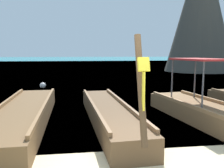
{
  "coord_description": "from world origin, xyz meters",
  "views": [
    {
      "loc": [
        -0.96,
        -3.87,
        2.15
      ],
      "look_at": [
        0.0,
        3.14,
        1.23
      ],
      "focal_mm": 38.65,
      "sensor_mm": 36.0,
      "label": 1
    }
  ],
  "objects_px": {
    "longtail_boat_red_ribbon": "(24,115)",
    "karst_rock": "(202,7)",
    "mooring_buoy_near": "(43,85)",
    "longtail_boat_violet_ribbon": "(212,114)",
    "longtail_boat_yellow_ribbon": "(109,114)"
  },
  "relations": [
    {
      "from": "longtail_boat_violet_ribbon",
      "to": "karst_rock",
      "type": "distance_m",
      "value": 23.38
    },
    {
      "from": "longtail_boat_yellow_ribbon",
      "to": "mooring_buoy_near",
      "type": "relative_size",
      "value": 17.69
    },
    {
      "from": "longtail_boat_violet_ribbon",
      "to": "mooring_buoy_near",
      "type": "xyz_separation_m",
      "value": [
        -6.11,
        8.24,
        -0.14
      ]
    },
    {
      "from": "karst_rock",
      "to": "longtail_boat_red_ribbon",
      "type": "bearing_deg",
      "value": -129.01
    },
    {
      "from": "longtail_boat_violet_ribbon",
      "to": "mooring_buoy_near",
      "type": "bearing_deg",
      "value": 126.55
    },
    {
      "from": "karst_rock",
      "to": "mooring_buoy_near",
      "type": "distance_m",
      "value": 21.16
    },
    {
      "from": "longtail_boat_violet_ribbon",
      "to": "karst_rock",
      "type": "relative_size",
      "value": 0.42
    },
    {
      "from": "longtail_boat_red_ribbon",
      "to": "karst_rock",
      "type": "xyz_separation_m",
      "value": [
        15.6,
        19.25,
        6.97
      ]
    },
    {
      "from": "longtail_boat_yellow_ribbon",
      "to": "karst_rock",
      "type": "relative_size",
      "value": 0.43
    },
    {
      "from": "longtail_boat_yellow_ribbon",
      "to": "longtail_boat_violet_ribbon",
      "type": "distance_m",
      "value": 3.1
    },
    {
      "from": "longtail_boat_red_ribbon",
      "to": "karst_rock",
      "type": "distance_m",
      "value": 25.74
    },
    {
      "from": "longtail_boat_yellow_ribbon",
      "to": "karst_rock",
      "type": "height_order",
      "value": "karst_rock"
    },
    {
      "from": "longtail_boat_red_ribbon",
      "to": "longtail_boat_yellow_ribbon",
      "type": "relative_size",
      "value": 1.09
    },
    {
      "from": "longtail_boat_violet_ribbon",
      "to": "mooring_buoy_near",
      "type": "relative_size",
      "value": 17.42
    },
    {
      "from": "longtail_boat_red_ribbon",
      "to": "longtail_boat_violet_ribbon",
      "type": "height_order",
      "value": "longtail_boat_red_ribbon"
    }
  ]
}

